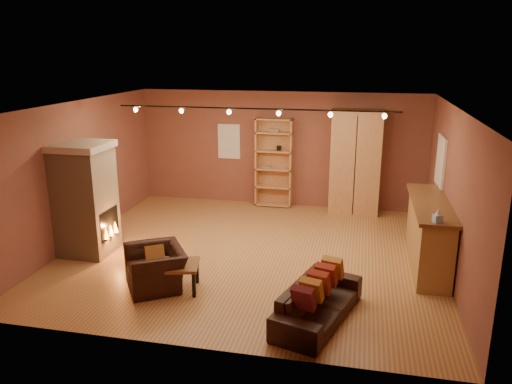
% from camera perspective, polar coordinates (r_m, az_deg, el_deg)
% --- Properties ---
extents(floor, '(7.00, 7.00, 0.00)m').
position_cam_1_polar(floor, '(9.62, -0.52, -6.96)').
color(floor, '#9C6637').
rests_on(floor, ground).
extents(ceiling, '(7.00, 7.00, 0.00)m').
position_cam_1_polar(ceiling, '(8.91, -0.56, 9.88)').
color(ceiling, brown).
rests_on(ceiling, back_wall).
extents(back_wall, '(7.00, 0.02, 2.80)m').
position_cam_1_polar(back_wall, '(12.28, 2.82, 4.90)').
color(back_wall, brown).
rests_on(back_wall, floor).
extents(left_wall, '(0.02, 6.50, 2.80)m').
position_cam_1_polar(left_wall, '(10.49, -19.55, 2.10)').
color(left_wall, brown).
rests_on(left_wall, floor).
extents(right_wall, '(0.02, 6.50, 2.80)m').
position_cam_1_polar(right_wall, '(9.09, 21.53, -0.12)').
color(right_wall, brown).
rests_on(right_wall, floor).
extents(fireplace, '(1.01, 0.98, 2.12)m').
position_cam_1_polar(fireplace, '(9.84, -18.89, -0.75)').
color(fireplace, tan).
rests_on(fireplace, floor).
extents(back_window, '(0.56, 0.04, 0.86)m').
position_cam_1_polar(back_window, '(12.51, -3.11, 5.79)').
color(back_window, white).
rests_on(back_window, back_wall).
extents(bookcase, '(0.89, 0.35, 2.18)m').
position_cam_1_polar(bookcase, '(12.25, 2.11, 3.49)').
color(bookcase, tan).
rests_on(bookcase, floor).
extents(armoire, '(1.20, 0.68, 2.44)m').
position_cam_1_polar(armoire, '(11.85, 11.29, 3.36)').
color(armoire, tan).
rests_on(armoire, floor).
extents(bar_counter, '(0.66, 2.49, 1.19)m').
position_cam_1_polar(bar_counter, '(9.37, 19.14, -4.53)').
color(bar_counter, tan).
rests_on(bar_counter, floor).
extents(tissue_box, '(0.16, 0.16, 0.23)m').
position_cam_1_polar(tissue_box, '(8.12, 20.06, -2.66)').
color(tissue_box, '#88BED9').
rests_on(tissue_box, bar_counter).
extents(right_window, '(0.05, 0.90, 1.00)m').
position_cam_1_polar(right_window, '(10.37, 20.36, 3.29)').
color(right_window, white).
rests_on(right_window, right_wall).
extents(loveseat, '(1.04, 1.92, 0.77)m').
position_cam_1_polar(loveseat, '(7.29, 7.17, -11.64)').
color(loveseat, black).
rests_on(loveseat, floor).
extents(armchair, '(1.10, 1.20, 0.88)m').
position_cam_1_polar(armchair, '(8.31, -11.43, -7.77)').
color(armchair, black).
rests_on(armchair, floor).
extents(coffee_table, '(0.73, 0.73, 0.46)m').
position_cam_1_polar(coffee_table, '(8.15, -8.74, -8.52)').
color(coffee_table, brown).
rests_on(coffee_table, floor).
extents(track_rail, '(5.20, 0.09, 0.13)m').
position_cam_1_polar(track_rail, '(9.12, -0.28, 9.29)').
color(track_rail, black).
rests_on(track_rail, ceiling).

